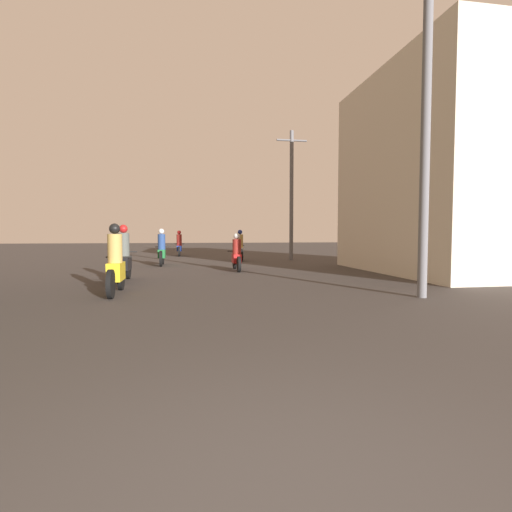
{
  "coord_description": "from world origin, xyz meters",
  "views": [
    {
      "loc": [
        -0.47,
        -1.6,
        1.39
      ],
      "look_at": [
        2.61,
        16.13,
        0.38
      ],
      "focal_mm": 28.0,
      "sensor_mm": 36.0,
      "label": 1
    }
  ],
  "objects_px": {
    "motorcycle_blue": "(179,246)",
    "building_right_near": "(447,173)",
    "motorcycle_yellow": "(116,266)",
    "motorcycle_red": "(237,255)",
    "motorcycle_green": "(162,251)",
    "motorcycle_black": "(124,259)",
    "utility_pole_near": "(426,124)",
    "motorcycle_silver": "(240,248)",
    "utility_pole_far": "(291,193)"
  },
  "relations": [
    {
      "from": "motorcycle_yellow",
      "to": "motorcycle_green",
      "type": "height_order",
      "value": "motorcycle_yellow"
    },
    {
      "from": "motorcycle_yellow",
      "to": "motorcycle_green",
      "type": "relative_size",
      "value": 1.02
    },
    {
      "from": "motorcycle_yellow",
      "to": "utility_pole_near",
      "type": "xyz_separation_m",
      "value": [
        6.65,
        -1.64,
        3.07
      ]
    },
    {
      "from": "motorcycle_green",
      "to": "motorcycle_silver",
      "type": "xyz_separation_m",
      "value": [
        3.79,
        2.56,
        -0.01
      ]
    },
    {
      "from": "motorcycle_blue",
      "to": "utility_pole_far",
      "type": "bearing_deg",
      "value": -40.8
    },
    {
      "from": "motorcycle_red",
      "to": "motorcycle_yellow",
      "type": "bearing_deg",
      "value": -122.37
    },
    {
      "from": "motorcycle_yellow",
      "to": "motorcycle_silver",
      "type": "distance_m",
      "value": 11.75
    },
    {
      "from": "motorcycle_green",
      "to": "utility_pole_near",
      "type": "distance_m",
      "value": 12.13
    },
    {
      "from": "motorcycle_red",
      "to": "motorcycle_green",
      "type": "height_order",
      "value": "motorcycle_green"
    },
    {
      "from": "building_right_near",
      "to": "utility_pole_far",
      "type": "distance_m",
      "value": 8.19
    },
    {
      "from": "motorcycle_black",
      "to": "utility_pole_near",
      "type": "bearing_deg",
      "value": -31.91
    },
    {
      "from": "motorcycle_red",
      "to": "motorcycle_silver",
      "type": "xyz_separation_m",
      "value": [
        0.85,
        5.54,
        0.05
      ]
    },
    {
      "from": "motorcycle_blue",
      "to": "motorcycle_yellow",
      "type": "bearing_deg",
      "value": -94.35
    },
    {
      "from": "motorcycle_silver",
      "to": "utility_pole_near",
      "type": "relative_size",
      "value": 0.27
    },
    {
      "from": "motorcycle_yellow",
      "to": "utility_pole_near",
      "type": "height_order",
      "value": "utility_pole_near"
    },
    {
      "from": "motorcycle_silver",
      "to": "utility_pole_far",
      "type": "xyz_separation_m",
      "value": [
        2.71,
        -0.12,
        2.89
      ]
    },
    {
      "from": "motorcycle_yellow",
      "to": "motorcycle_blue",
      "type": "relative_size",
      "value": 1.02
    },
    {
      "from": "motorcycle_black",
      "to": "utility_pole_far",
      "type": "xyz_separation_m",
      "value": [
        7.2,
        8.37,
        2.87
      ]
    },
    {
      "from": "motorcycle_yellow",
      "to": "motorcycle_red",
      "type": "relative_size",
      "value": 1.03
    },
    {
      "from": "motorcycle_red",
      "to": "motorcycle_blue",
      "type": "relative_size",
      "value": 0.98
    },
    {
      "from": "motorcycle_black",
      "to": "motorcycle_red",
      "type": "distance_m",
      "value": 4.68
    },
    {
      "from": "motorcycle_blue",
      "to": "motorcycle_green",
      "type": "bearing_deg",
      "value": -94.95
    },
    {
      "from": "building_right_near",
      "to": "motorcycle_black",
      "type": "bearing_deg",
      "value": -174.11
    },
    {
      "from": "utility_pole_far",
      "to": "motorcycle_red",
      "type": "bearing_deg",
      "value": -123.33
    },
    {
      "from": "motorcycle_black",
      "to": "motorcycle_red",
      "type": "bearing_deg",
      "value": 38.08
    },
    {
      "from": "motorcycle_red",
      "to": "utility_pole_far",
      "type": "height_order",
      "value": "utility_pole_far"
    },
    {
      "from": "motorcycle_silver",
      "to": "motorcycle_red",
      "type": "bearing_deg",
      "value": -97.03
    },
    {
      "from": "motorcycle_black",
      "to": "motorcycle_blue",
      "type": "height_order",
      "value": "motorcycle_black"
    },
    {
      "from": "utility_pole_far",
      "to": "building_right_near",
      "type": "bearing_deg",
      "value": -62.04
    },
    {
      "from": "motorcycle_yellow",
      "to": "motorcycle_red",
      "type": "distance_m",
      "value": 6.41
    },
    {
      "from": "motorcycle_yellow",
      "to": "motorcycle_red",
      "type": "height_order",
      "value": "motorcycle_yellow"
    },
    {
      "from": "motorcycle_black",
      "to": "motorcycle_green",
      "type": "distance_m",
      "value": 5.97
    },
    {
      "from": "motorcycle_red",
      "to": "motorcycle_silver",
      "type": "distance_m",
      "value": 5.6
    },
    {
      "from": "utility_pole_near",
      "to": "utility_pole_far",
      "type": "bearing_deg",
      "value": 88.27
    },
    {
      "from": "motorcycle_silver",
      "to": "utility_pole_far",
      "type": "distance_m",
      "value": 3.96
    },
    {
      "from": "motorcycle_yellow",
      "to": "motorcycle_red",
      "type": "xyz_separation_m",
      "value": [
        3.46,
        5.39,
        -0.07
      ]
    },
    {
      "from": "motorcycle_black",
      "to": "utility_pole_far",
      "type": "height_order",
      "value": "utility_pole_far"
    },
    {
      "from": "motorcycle_green",
      "to": "motorcycle_blue",
      "type": "bearing_deg",
      "value": 91.86
    },
    {
      "from": "motorcycle_black",
      "to": "utility_pole_near",
      "type": "distance_m",
      "value": 8.52
    },
    {
      "from": "motorcycle_blue",
      "to": "building_right_near",
      "type": "bearing_deg",
      "value": -51.84
    },
    {
      "from": "motorcycle_green",
      "to": "building_right_near",
      "type": "relative_size",
      "value": 0.25
    },
    {
      "from": "motorcycle_red",
      "to": "building_right_near",
      "type": "bearing_deg",
      "value": -13.47
    },
    {
      "from": "motorcycle_green",
      "to": "building_right_near",
      "type": "xyz_separation_m",
      "value": [
        10.34,
        -4.79,
        2.94
      ]
    },
    {
      "from": "building_right_near",
      "to": "utility_pole_far",
      "type": "height_order",
      "value": "building_right_near"
    },
    {
      "from": "motorcycle_yellow",
      "to": "motorcycle_blue",
      "type": "bearing_deg",
      "value": 92.42
    },
    {
      "from": "motorcycle_green",
      "to": "motorcycle_blue",
      "type": "distance_m",
      "value": 7.5
    },
    {
      "from": "motorcycle_silver",
      "to": "utility_pole_far",
      "type": "height_order",
      "value": "utility_pole_far"
    },
    {
      "from": "motorcycle_red",
      "to": "motorcycle_green",
      "type": "bearing_deg",
      "value": 134.86
    },
    {
      "from": "utility_pole_near",
      "to": "motorcycle_black",
      "type": "bearing_deg",
      "value": 149.12
    },
    {
      "from": "motorcycle_blue",
      "to": "building_right_near",
      "type": "xyz_separation_m",
      "value": [
        9.72,
        -12.27,
        2.95
      ]
    }
  ]
}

